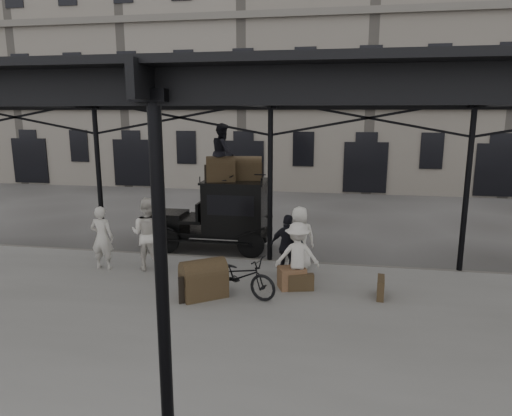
{
  "coord_description": "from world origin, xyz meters",
  "views": [
    {
      "loc": [
        1.76,
        -10.06,
        4.2
      ],
      "look_at": [
        -0.32,
        1.6,
        1.7
      ],
      "focal_mm": 32.0,
      "sensor_mm": 36.0,
      "label": 1
    }
  ],
  "objects_px": {
    "porter_left": "(102,238)",
    "steamer_trunk_platform": "(204,281)",
    "taxi": "(226,212)",
    "bicycle": "(240,276)",
    "porter_official": "(288,247)",
    "steamer_trunk_roof_near": "(221,171)"
  },
  "relations": [
    {
      "from": "taxi",
      "to": "steamer_trunk_roof_near",
      "type": "distance_m",
      "value": 1.31
    },
    {
      "from": "porter_official",
      "to": "bicycle",
      "type": "bearing_deg",
      "value": 69.94
    },
    {
      "from": "taxi",
      "to": "bicycle",
      "type": "height_order",
      "value": "taxi"
    },
    {
      "from": "taxi",
      "to": "porter_left",
      "type": "bearing_deg",
      "value": -134.21
    },
    {
      "from": "steamer_trunk_roof_near",
      "to": "porter_official",
      "type": "bearing_deg",
      "value": -62.33
    },
    {
      "from": "steamer_trunk_roof_near",
      "to": "steamer_trunk_platform",
      "type": "bearing_deg",
      "value": -98.42
    },
    {
      "from": "taxi",
      "to": "bicycle",
      "type": "relative_size",
      "value": 2.04
    },
    {
      "from": "porter_official",
      "to": "steamer_trunk_roof_near",
      "type": "relative_size",
      "value": 1.9
    },
    {
      "from": "bicycle",
      "to": "steamer_trunk_platform",
      "type": "distance_m",
      "value": 0.81
    },
    {
      "from": "porter_left",
      "to": "steamer_trunk_platform",
      "type": "distance_m",
      "value": 3.44
    },
    {
      "from": "taxi",
      "to": "bicycle",
      "type": "xyz_separation_m",
      "value": [
        1.26,
        -3.88,
        -0.58
      ]
    },
    {
      "from": "porter_official",
      "to": "porter_left",
      "type": "bearing_deg",
      "value": 17.53
    },
    {
      "from": "steamer_trunk_roof_near",
      "to": "steamer_trunk_platform",
      "type": "height_order",
      "value": "steamer_trunk_roof_near"
    },
    {
      "from": "porter_left",
      "to": "steamer_trunk_roof_near",
      "type": "xyz_separation_m",
      "value": [
        2.57,
        2.47,
        1.5
      ]
    },
    {
      "from": "taxi",
      "to": "bicycle",
      "type": "bearing_deg",
      "value": -72.0
    },
    {
      "from": "porter_left",
      "to": "steamer_trunk_roof_near",
      "type": "bearing_deg",
      "value": -137.21
    },
    {
      "from": "taxi",
      "to": "porter_official",
      "type": "height_order",
      "value": "taxi"
    },
    {
      "from": "porter_official",
      "to": "steamer_trunk_roof_near",
      "type": "height_order",
      "value": "steamer_trunk_roof_near"
    },
    {
      "from": "porter_official",
      "to": "bicycle",
      "type": "relative_size",
      "value": 0.9
    },
    {
      "from": "taxi",
      "to": "porter_official",
      "type": "distance_m",
      "value": 3.4
    },
    {
      "from": "steamer_trunk_platform",
      "to": "taxi",
      "type": "bearing_deg",
      "value": 61.04
    },
    {
      "from": "porter_left",
      "to": "steamer_trunk_platform",
      "type": "bearing_deg",
      "value": 155.6
    }
  ]
}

